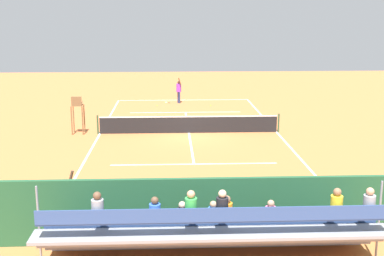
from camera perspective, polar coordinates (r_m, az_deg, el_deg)
ground_plane at (r=28.84m, az=-0.35°, el=-0.55°), size 60.00×60.00×0.00m
court_line_markings at (r=28.87m, az=-0.36°, el=-0.53°), size 10.10×22.20×0.01m
tennis_net at (r=28.73m, az=-0.36°, el=0.42°), size 10.30×0.10×1.07m
backdrop_wall at (r=15.18m, az=1.70°, el=-9.18°), size 18.00×0.16×2.00m
bleacher_stand at (r=13.91m, az=2.38°, el=-11.37°), size 9.06×2.40×2.48m
umpire_chair at (r=29.08m, az=-12.67°, el=1.89°), size 0.67×0.67×2.14m
courtside_bench at (r=16.23m, az=7.69°, el=-9.48°), size 1.80×0.40×0.93m
equipment_bag at (r=16.05m, az=1.51°, el=-11.09°), size 0.90×0.36×0.36m
tennis_player at (r=38.17m, az=-1.49°, el=4.31°), size 0.45×0.56×1.93m
tennis_racket at (r=38.56m, az=-2.87°, el=2.88°), size 0.52×0.51×0.03m
tennis_ball_near at (r=37.15m, az=2.12°, el=2.53°), size 0.07×0.07×0.07m
tennis_ball_far at (r=37.14m, az=-3.93°, el=2.51°), size 0.07×0.07×0.07m
line_judge at (r=16.32m, az=-13.59°, el=-7.88°), size 0.43×0.55×1.93m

